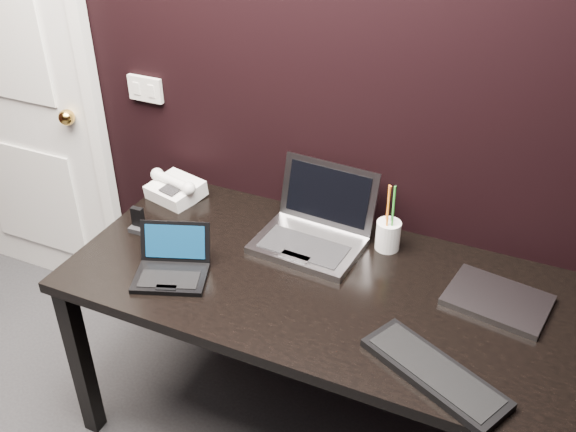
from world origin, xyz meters
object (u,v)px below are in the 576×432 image
at_px(door, 8,80).
at_px(pen_cup, 388,234).
at_px(silver_laptop, 313,231).
at_px(desk, 321,299).
at_px(desk_phone, 175,189).
at_px(netbook, 172,267).
at_px(ext_keyboard, 434,373).
at_px(mobile_phone, 138,222).
at_px(closed_laptop, 498,300).

bearing_deg(door, pen_cup, -3.43).
height_order(door, silver_laptop, door).
bearing_deg(desk, silver_laptop, 120.07).
height_order(silver_laptop, desk_phone, silver_laptop).
distance_m(silver_laptop, desk_phone, 0.62).
bearing_deg(netbook, desk_phone, 121.48).
bearing_deg(desk, pen_cup, 62.18).
height_order(netbook, ext_keyboard, netbook).
bearing_deg(pen_cup, ext_keyboard, -60.76).
distance_m(desk, desk_phone, 0.78).
xyz_separation_m(door, desk, (1.65, -0.38, -0.38)).
distance_m(door, mobile_phone, 1.03).
relative_size(netbook, silver_laptop, 0.76).
height_order(silver_laptop, ext_keyboard, silver_laptop).
relative_size(closed_laptop, mobile_phone, 3.63).
relative_size(door, netbook, 7.23).
distance_m(door, netbook, 1.33).
xyz_separation_m(door, ext_keyboard, (2.09, -0.64, -0.29)).
distance_m(desk, silver_laptop, 0.26).
bearing_deg(closed_laptop, desk, -167.04).
distance_m(closed_laptop, mobile_phone, 1.28).
height_order(ext_keyboard, desk_phone, desk_phone).
height_order(door, netbook, door).
relative_size(ext_keyboard, pen_cup, 1.76).
relative_size(netbook, ext_keyboard, 0.66).
bearing_deg(door, desk_phone, -7.75).
height_order(closed_laptop, desk_phone, desk_phone).
xyz_separation_m(desk, pen_cup, (0.14, 0.27, 0.14)).
relative_size(silver_laptop, closed_laptop, 1.14).
xyz_separation_m(silver_laptop, desk_phone, (-0.62, 0.06, -0.01)).
bearing_deg(desk, door, 167.18).
relative_size(ext_keyboard, desk_phone, 1.87).
relative_size(desk, silver_laptop, 4.39).
distance_m(desk, mobile_phone, 0.74).
bearing_deg(closed_laptop, desk_phone, 174.45).
bearing_deg(closed_laptop, silver_laptop, 174.18).
distance_m(closed_laptop, desk_phone, 1.28).
height_order(silver_laptop, pen_cup, pen_cup).
height_order(desk, ext_keyboard, ext_keyboard).
relative_size(desk_phone, mobile_phone, 2.55).
bearing_deg(ext_keyboard, desk_phone, 156.28).
bearing_deg(pen_cup, desk_phone, -178.84).
bearing_deg(desk, desk_phone, 161.09).
bearing_deg(mobile_phone, netbook, -33.61).
distance_m(ext_keyboard, desk_phone, 1.28).
xyz_separation_m(mobile_phone, pen_cup, (0.87, 0.27, 0.02)).
bearing_deg(mobile_phone, pen_cup, 17.31).
distance_m(desk, pen_cup, 0.33).
height_order(mobile_phone, pen_cup, pen_cup).
bearing_deg(closed_laptop, ext_keyboard, -105.59).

